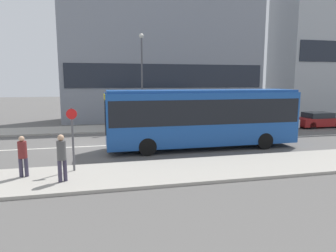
% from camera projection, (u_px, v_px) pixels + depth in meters
% --- Properties ---
extents(ground_plane, '(120.00, 120.00, 0.00)m').
position_uv_depth(ground_plane, '(91.00, 146.00, 18.24)').
color(ground_plane, '#595654').
extents(sidewalk_near, '(44.00, 3.50, 0.13)m').
position_uv_depth(sidewalk_near, '(87.00, 177.00, 12.21)').
color(sidewalk_near, '#A39E93').
rests_on(sidewalk_near, ground_plane).
extents(sidewalk_far, '(44.00, 3.50, 0.13)m').
position_uv_depth(sidewalk_far, '(93.00, 129.00, 24.25)').
color(sidewalk_far, '#A39E93').
rests_on(sidewalk_far, ground_plane).
extents(lane_centerline, '(41.80, 0.16, 0.01)m').
position_uv_depth(lane_centerline, '(91.00, 146.00, 18.24)').
color(lane_centerline, silver).
rests_on(lane_centerline, ground_plane).
extents(apartment_block_left_tower, '(19.78, 5.42, 15.98)m').
position_uv_depth(apartment_block_left_tower, '(163.00, 41.00, 30.34)').
color(apartment_block_left_tower, gray).
rests_on(apartment_block_left_tower, ground_plane).
extents(city_bus, '(11.19, 2.50, 3.44)m').
position_uv_depth(city_bus, '(202.00, 115.00, 17.50)').
color(city_bus, '#194793').
rests_on(city_bus, ground_plane).
extents(parked_car_0, '(4.56, 1.71, 1.43)m').
position_uv_depth(parked_car_0, '(269.00, 121.00, 24.53)').
color(parked_car_0, silver).
rests_on(parked_car_0, ground_plane).
extents(parked_car_1, '(3.97, 1.77, 1.28)m').
position_uv_depth(parked_car_1, '(319.00, 120.00, 25.64)').
color(parked_car_1, maroon).
rests_on(parked_car_1, ground_plane).
extents(pedestrian_near_stop, '(0.35, 0.34, 1.67)m').
position_uv_depth(pedestrian_near_stop, '(23.00, 154.00, 11.94)').
color(pedestrian_near_stop, '#383347').
rests_on(pedestrian_near_stop, sidewalk_near).
extents(pedestrian_down_pavement, '(0.34, 0.34, 1.83)m').
position_uv_depth(pedestrian_down_pavement, '(62.00, 155.00, 11.35)').
color(pedestrian_down_pavement, '#383347').
rests_on(pedestrian_down_pavement, sidewalk_near).
extents(bus_stop_sign, '(0.44, 0.12, 2.73)m').
position_uv_depth(bus_stop_sign, '(73.00, 134.00, 12.65)').
color(bus_stop_sign, '#4C4C51').
rests_on(bus_stop_sign, sidewalk_near).
extents(street_lamp, '(0.36, 0.36, 7.50)m').
position_uv_depth(street_lamp, '(142.00, 72.00, 23.92)').
color(street_lamp, '#4C4C51').
rests_on(street_lamp, sidewalk_far).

